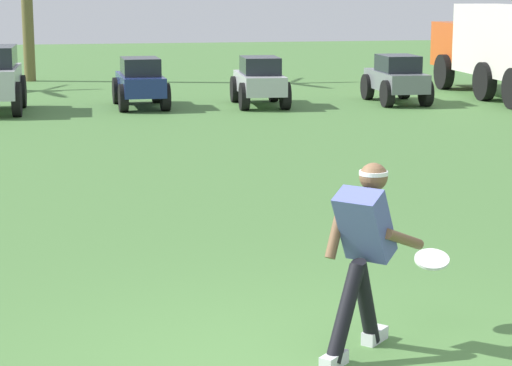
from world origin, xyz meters
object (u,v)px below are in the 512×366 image
at_px(frisbee_thrower, 364,247).
at_px(parked_car_slot_d, 140,82).
at_px(parked_car_slot_e, 260,81).
at_px(box_truck, 499,46).
at_px(parked_car_slot_f, 396,78).
at_px(frisbee_in_flight, 432,259).

bearing_deg(frisbee_thrower, parked_car_slot_d, 91.85).
distance_m(parked_car_slot_e, box_truck, 6.01).
height_order(parked_car_slot_e, parked_car_slot_f, same).
xyz_separation_m(frisbee_thrower, parked_car_slot_d, (-0.50, 15.31, -0.23)).
bearing_deg(box_truck, frisbee_in_flight, -115.86).
relative_size(frisbee_in_flight, parked_car_slot_e, 0.15).
relative_size(parked_car_slot_d, parked_car_slot_f, 1.01).
height_order(frisbee_in_flight, parked_car_slot_d, parked_car_slot_d).
xyz_separation_m(frisbee_thrower, box_truck, (8.09, 15.68, 0.44)).
distance_m(frisbee_thrower, parked_car_slot_d, 15.32).
bearing_deg(frisbee_thrower, box_truck, 62.70).
height_order(frisbee_thrower, frisbee_in_flight, frisbee_thrower).
xyz_separation_m(parked_car_slot_d, parked_car_slot_f, (5.83, -0.27, 0.00)).
xyz_separation_m(frisbee_in_flight, parked_car_slot_f, (4.65, 14.65, 0.01)).
relative_size(frisbee_in_flight, parked_car_slot_f, 0.15).
bearing_deg(parked_car_slot_f, parked_car_slot_e, 179.30).
relative_size(parked_car_slot_f, box_truck, 0.37).
relative_size(frisbee_thrower, parked_car_slot_d, 0.63).
relative_size(frisbee_thrower, parked_car_slot_e, 0.63).
height_order(frisbee_thrower, parked_car_slot_f, frisbee_thrower).
height_order(frisbee_in_flight, parked_car_slot_f, parked_car_slot_f).
relative_size(parked_car_slot_d, box_truck, 0.38).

